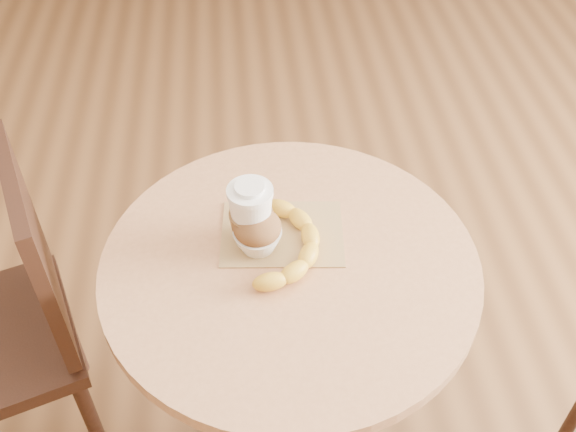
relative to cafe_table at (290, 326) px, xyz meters
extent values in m
cylinder|color=black|center=(0.00, 0.00, -0.17)|extent=(0.07, 0.07, 0.72)
cylinder|color=tan|center=(0.00, 0.00, 0.19)|extent=(0.73, 0.73, 0.03)
cylinder|color=#311B11|center=(-0.58, 0.30, -0.32)|extent=(0.03, 0.03, 0.44)
cylinder|color=#311B11|center=(-0.47, -0.01, -0.32)|extent=(0.03, 0.03, 0.44)
cube|color=#311B11|center=(-0.52, 0.14, 0.14)|extent=(0.15, 0.36, 0.41)
cylinder|color=#311B11|center=(0.68, -0.10, -0.35)|extent=(0.03, 0.03, 0.38)
cube|color=#A68350|center=(-0.01, 0.07, 0.21)|extent=(0.25, 0.20, 0.00)
cylinder|color=white|center=(-0.07, 0.06, 0.34)|extent=(0.09, 0.09, 0.01)
cylinder|color=white|center=(-0.07, 0.06, 0.35)|extent=(0.06, 0.06, 0.01)
cylinder|color=#074D2B|center=(-0.07, 0.02, 0.26)|extent=(0.03, 0.01, 0.03)
ellipsoid|color=brown|center=(-0.06, 0.04, 0.27)|extent=(0.09, 0.09, 0.06)
ellipsoid|color=#FEEACB|center=(-0.06, 0.04, 0.28)|extent=(0.03, 0.03, 0.02)
camera|label=1|loc=(-0.08, -0.85, 1.17)|focal=42.00mm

